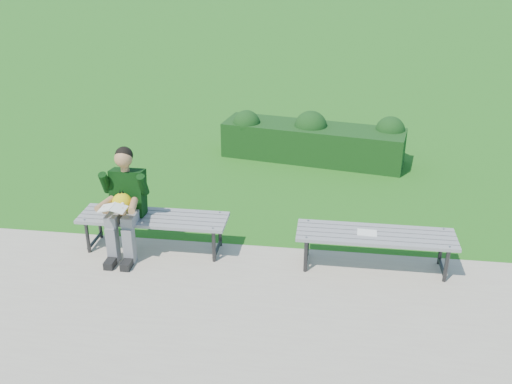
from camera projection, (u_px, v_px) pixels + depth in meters
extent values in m
plane|color=#21761F|center=(258.00, 247.00, 7.14)|extent=(80.00, 80.00, 0.00)
cube|color=beige|center=(234.00, 335.00, 5.55)|extent=(30.00, 3.50, 0.02)
cube|color=#0F3D0D|center=(312.00, 143.00, 9.80)|extent=(3.17, 1.30, 0.60)
sphere|color=#0F3D0D|center=(246.00, 124.00, 9.88)|extent=(0.56, 0.56, 0.48)
sphere|color=#0F3D0D|center=(311.00, 127.00, 9.71)|extent=(0.66, 0.66, 0.57)
sphere|color=#0F3D0D|center=(390.00, 131.00, 9.53)|extent=(0.58, 0.58, 0.50)
cube|color=slate|center=(148.00, 226.00, 6.70)|extent=(1.80, 0.08, 0.04)
cube|color=slate|center=(151.00, 222.00, 6.79)|extent=(1.80, 0.08, 0.04)
cube|color=slate|center=(153.00, 218.00, 6.89)|extent=(1.80, 0.08, 0.04)
cube|color=slate|center=(156.00, 214.00, 6.98)|extent=(1.80, 0.09, 0.04)
cube|color=slate|center=(158.00, 210.00, 7.07)|extent=(1.80, 0.09, 0.04)
cylinder|color=#2D2D30|center=(88.00, 237.00, 6.90)|extent=(0.04, 0.04, 0.41)
cylinder|color=#2D2D30|center=(100.00, 223.00, 7.25)|extent=(0.04, 0.04, 0.41)
cylinder|color=#2D2D30|center=(92.00, 217.00, 7.00)|extent=(0.04, 0.42, 0.04)
cylinder|color=#2D2D30|center=(95.00, 240.00, 7.14)|extent=(0.04, 0.42, 0.04)
cylinder|color=gray|center=(84.00, 220.00, 6.79)|extent=(0.02, 0.02, 0.01)
cylinder|color=gray|center=(98.00, 205.00, 7.16)|extent=(0.02, 0.02, 0.01)
cylinder|color=#2D2D30|center=(214.00, 246.00, 6.71)|extent=(0.04, 0.04, 0.41)
cylinder|color=#2D2D30|center=(220.00, 231.00, 7.05)|extent=(0.04, 0.04, 0.41)
cylinder|color=#2D2D30|center=(217.00, 225.00, 6.81)|extent=(0.04, 0.42, 0.04)
cylinder|color=#2D2D30|center=(217.00, 249.00, 6.94)|extent=(0.04, 0.42, 0.04)
cylinder|color=gray|center=(213.00, 228.00, 6.59)|extent=(0.02, 0.02, 0.01)
cylinder|color=gray|center=(220.00, 212.00, 6.97)|extent=(0.02, 0.02, 0.01)
cube|color=slate|center=(377.00, 244.00, 6.31)|extent=(1.80, 0.08, 0.04)
cube|color=slate|center=(376.00, 239.00, 6.40)|extent=(1.80, 0.08, 0.04)
cube|color=slate|center=(376.00, 235.00, 6.49)|extent=(1.80, 0.08, 0.04)
cube|color=slate|center=(375.00, 231.00, 6.59)|extent=(1.80, 0.08, 0.04)
cube|color=slate|center=(375.00, 227.00, 6.68)|extent=(1.80, 0.09, 0.04)
cylinder|color=#2D2D30|center=(306.00, 256.00, 6.51)|extent=(0.04, 0.04, 0.41)
cylinder|color=#2D2D30|center=(307.00, 240.00, 6.85)|extent=(0.04, 0.04, 0.41)
cylinder|color=#2D2D30|center=(307.00, 234.00, 6.61)|extent=(0.04, 0.42, 0.04)
cylinder|color=#2D2D30|center=(306.00, 258.00, 6.74)|extent=(0.04, 0.42, 0.04)
cylinder|color=gray|center=(306.00, 237.00, 6.39)|extent=(0.02, 0.02, 0.01)
cylinder|color=gray|center=(308.00, 221.00, 6.77)|extent=(0.02, 0.02, 0.01)
cylinder|color=#2D2D30|center=(446.00, 266.00, 6.32)|extent=(0.04, 0.04, 0.41)
cylinder|color=#2D2D30|center=(441.00, 248.00, 6.66)|extent=(0.04, 0.04, 0.41)
cylinder|color=#2D2D30|center=(446.00, 243.00, 6.41)|extent=(0.04, 0.42, 0.04)
cylinder|color=#2D2D30|center=(442.00, 268.00, 6.55)|extent=(0.04, 0.42, 0.04)
cylinder|color=gray|center=(450.00, 247.00, 6.20)|extent=(0.02, 0.02, 0.01)
cylinder|color=gray|center=(444.00, 229.00, 6.57)|extent=(0.02, 0.02, 0.01)
cube|color=slate|center=(116.00, 215.00, 6.76)|extent=(0.14, 0.42, 0.13)
cube|color=slate|center=(132.00, 216.00, 6.73)|extent=(0.14, 0.42, 0.13)
cube|color=slate|center=(113.00, 244.00, 6.71)|extent=(0.12, 0.13, 0.45)
cube|color=slate|center=(129.00, 245.00, 6.69)|extent=(0.12, 0.13, 0.45)
cube|color=black|center=(112.00, 262.00, 6.70)|extent=(0.11, 0.26, 0.09)
cube|color=black|center=(128.00, 263.00, 6.67)|extent=(0.11, 0.26, 0.09)
cube|color=black|center=(128.00, 192.00, 6.84)|extent=(0.40, 0.30, 0.59)
cylinder|color=#B17B50|center=(125.00, 168.00, 6.68)|extent=(0.10, 0.10, 0.08)
sphere|color=#B17B50|center=(123.00, 159.00, 6.61)|extent=(0.21, 0.21, 0.21)
sphere|color=black|center=(124.00, 155.00, 6.63)|extent=(0.21, 0.21, 0.21)
cylinder|color=black|center=(105.00, 183.00, 6.71)|extent=(0.10, 0.21, 0.30)
cylinder|color=black|center=(143.00, 185.00, 6.65)|extent=(0.10, 0.21, 0.30)
cylinder|color=#B17B50|center=(105.00, 204.00, 6.57)|extent=(0.14, 0.31, 0.08)
cylinder|color=#B17B50|center=(133.00, 206.00, 6.53)|extent=(0.14, 0.31, 0.08)
sphere|color=#B17B50|center=(105.00, 210.00, 6.42)|extent=(0.09, 0.09, 0.09)
sphere|color=#B17B50|center=(122.00, 211.00, 6.39)|extent=(0.09, 0.09, 0.09)
sphere|color=yellow|center=(122.00, 203.00, 6.65)|extent=(0.23, 0.23, 0.23)
cone|color=orange|center=(119.00, 207.00, 6.55)|extent=(0.07, 0.07, 0.07)
cone|color=black|center=(120.00, 192.00, 6.61)|extent=(0.03, 0.04, 0.07)
cone|color=black|center=(123.00, 192.00, 6.61)|extent=(0.03, 0.04, 0.06)
sphere|color=white|center=(115.00, 204.00, 6.55)|extent=(0.04, 0.04, 0.04)
sphere|color=white|center=(123.00, 204.00, 6.54)|extent=(0.04, 0.04, 0.04)
cube|color=white|center=(106.00, 208.00, 6.38)|extent=(0.15, 0.20, 0.05)
cube|color=white|center=(119.00, 208.00, 6.36)|extent=(0.15, 0.20, 0.05)
cube|color=white|center=(367.00, 233.00, 6.50)|extent=(0.23, 0.17, 0.01)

